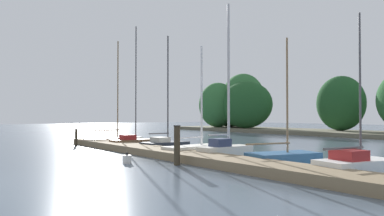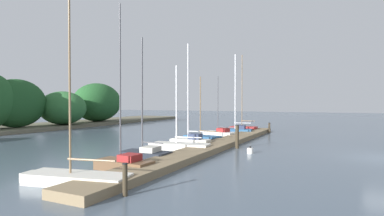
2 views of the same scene
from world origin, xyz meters
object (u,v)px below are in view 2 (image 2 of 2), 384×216
(sailboat_2, at_px, (144,153))
(mooring_piling_0, at_px, (125,179))
(sailboat_4, at_px, (190,139))
(mooring_piling_2, at_px, (269,128))
(mooring_piling_1, at_px, (237,137))
(sailboat_6, at_px, (219,134))
(sailboat_8, at_px, (243,128))
(sailboat_3, at_px, (178,146))
(sailboat_0, at_px, (73,177))
(sailboat_5, at_px, (201,138))
(sailboat_1, at_px, (123,162))
(channel_buoy_0, at_px, (250,151))
(sailboat_7, at_px, (236,130))

(sailboat_2, relative_size, mooring_piling_0, 6.03)
(sailboat_4, xyz_separation_m, mooring_piling_2, (12.01, -2.96, 0.01))
(sailboat_4, relative_size, mooring_piling_1, 4.56)
(sailboat_6, xyz_separation_m, sailboat_8, (5.70, -0.42, 0.03))
(sailboat_3, height_order, sailboat_6, sailboat_3)
(sailboat_0, bearing_deg, sailboat_3, -99.46)
(sailboat_4, bearing_deg, sailboat_2, 88.09)
(sailboat_2, relative_size, mooring_piling_1, 4.21)
(sailboat_3, xyz_separation_m, mooring_piling_0, (-9.23, -3.03, 0.26))
(sailboat_5, xyz_separation_m, sailboat_8, (8.88, -0.72, 0.09))
(mooring_piling_2, bearing_deg, sailboat_6, 151.66)
(sailboat_3, bearing_deg, sailboat_5, -89.41)
(sailboat_1, bearing_deg, mooring_piling_2, -94.79)
(mooring_piling_0, bearing_deg, sailboat_2, 29.23)
(sailboat_6, bearing_deg, channel_buoy_0, 134.47)
(sailboat_8, relative_size, channel_buoy_0, 17.38)
(sailboat_2, relative_size, channel_buoy_0, 14.41)
(sailboat_7, bearing_deg, sailboat_6, 71.38)
(sailboat_2, distance_m, mooring_piling_1, 6.86)
(sailboat_7, relative_size, sailboat_8, 0.96)
(sailboat_5, xyz_separation_m, channel_buoy_0, (-4.00, -5.03, -0.10))
(sailboat_6, height_order, sailboat_8, sailboat_8)
(sailboat_2, height_order, mooring_piling_2, sailboat_2)
(sailboat_0, distance_m, sailboat_3, 8.92)
(sailboat_1, distance_m, sailboat_2, 2.76)
(sailboat_8, bearing_deg, sailboat_6, 84.76)
(channel_buoy_0, bearing_deg, sailboat_4, 77.60)
(sailboat_7, distance_m, mooring_piling_2, 3.73)
(sailboat_0, xyz_separation_m, mooring_piling_0, (-0.31, -2.68, 0.27))
(sailboat_1, relative_size, mooring_piling_1, 4.83)
(sailboat_7, height_order, mooring_piling_0, sailboat_7)
(sailboat_0, relative_size, sailboat_2, 1.08)
(sailboat_2, bearing_deg, sailboat_7, -93.80)
(mooring_piling_1, height_order, channel_buoy_0, mooring_piling_1)
(sailboat_5, height_order, sailboat_7, sailboat_7)
(sailboat_0, relative_size, mooring_piling_0, 6.49)
(mooring_piling_2, bearing_deg, sailboat_7, 136.75)
(sailboat_0, relative_size, mooring_piling_1, 4.53)
(sailboat_0, distance_m, mooring_piling_0, 2.71)
(sailboat_1, distance_m, sailboat_5, 11.06)
(sailboat_5, height_order, mooring_piling_2, sailboat_5)
(sailboat_3, height_order, sailboat_4, sailboat_4)
(sailboat_0, bearing_deg, sailboat_6, -99.61)
(sailboat_8, height_order, mooring_piling_0, sailboat_8)
(mooring_piling_0, bearing_deg, mooring_piling_2, 0.37)
(sailboat_0, xyz_separation_m, sailboat_6, (16.98, 0.62, 0.05))
(channel_buoy_0, bearing_deg, sailboat_0, 157.16)
(sailboat_7, xyz_separation_m, mooring_piling_0, (-20.40, -2.71, 0.09))
(sailboat_5, relative_size, sailboat_6, 0.95)
(sailboat_5, bearing_deg, sailboat_6, -81.46)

